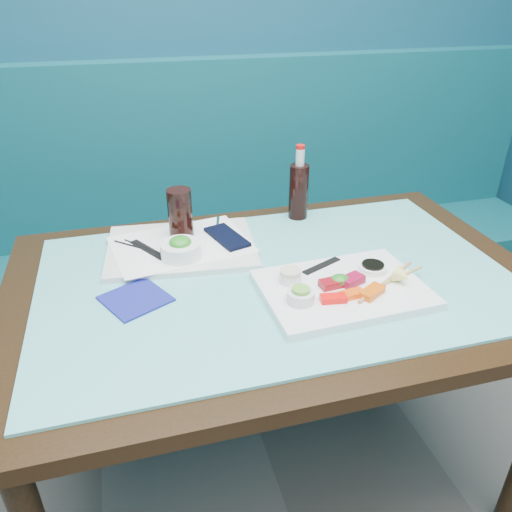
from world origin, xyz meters
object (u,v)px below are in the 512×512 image
object	(u,v)px
dining_table	(276,304)
seaweed_bowl	(181,250)
booth_bench	(218,255)
cola_glass	(180,213)
blue_napkin	(136,299)
serving_tray	(181,247)
cola_bottle_body	(299,192)
sashimi_plate	(343,289)

from	to	relation	value
dining_table	seaweed_bowl	distance (m)	0.30
booth_bench	cola_glass	world-z (taller)	booth_bench
cola_glass	blue_napkin	xyz separation A→B (m)	(-0.15, -0.28, -0.09)
serving_tray	seaweed_bowl	distance (m)	0.08
serving_tray	blue_napkin	size ratio (longest dim) A/B	2.97
booth_bench	dining_table	distance (m)	0.89
booth_bench	serving_tray	xyz separation A→B (m)	(-0.22, -0.63, 0.39)
booth_bench	cola_bottle_body	xyz separation A→B (m)	(0.18, -0.50, 0.47)
serving_tray	cola_glass	size ratio (longest dim) A/B	2.84
dining_table	cola_bottle_body	world-z (taller)	cola_bottle_body
serving_tray	cola_glass	xyz separation A→B (m)	(0.01, 0.05, 0.08)
dining_table	sashimi_plate	distance (m)	0.21
booth_bench	seaweed_bowl	xyz separation A→B (m)	(-0.23, -0.70, 0.42)
cola_glass	cola_bottle_body	xyz separation A→B (m)	(0.39, 0.07, -0.00)
booth_bench	sashimi_plate	size ratio (longest dim) A/B	7.51
serving_tray	dining_table	bearing A→B (deg)	-38.20
booth_bench	serving_tray	world-z (taller)	booth_bench
booth_bench	cola_glass	bearing A→B (deg)	-110.30
booth_bench	dining_table	bearing A→B (deg)	-90.00
dining_table	cola_bottle_body	distance (m)	0.42
cola_bottle_body	booth_bench	bearing A→B (deg)	109.74
blue_napkin	sashimi_plate	bearing A→B (deg)	-12.04
serving_tray	cola_bottle_body	xyz separation A→B (m)	(0.40, 0.13, 0.08)
serving_tray	cola_bottle_body	world-z (taller)	cola_bottle_body
cola_bottle_body	dining_table	bearing A→B (deg)	-117.90
sashimi_plate	seaweed_bowl	xyz separation A→B (m)	(-0.37, 0.26, 0.03)
seaweed_bowl	cola_glass	xyz separation A→B (m)	(0.02, 0.13, 0.05)
booth_bench	seaweed_bowl	size ratio (longest dim) A/B	27.21
seaweed_bowl	sashimi_plate	bearing A→B (deg)	-35.49
sashimi_plate	cola_bottle_body	xyz separation A→B (m)	(0.05, 0.46, 0.08)
dining_table	serving_tray	world-z (taller)	serving_tray
dining_table	blue_napkin	xyz separation A→B (m)	(-0.37, -0.02, 0.09)
dining_table	serving_tray	size ratio (longest dim) A/B	3.35
dining_table	seaweed_bowl	size ratio (longest dim) A/B	12.70
cola_bottle_body	serving_tray	bearing A→B (deg)	-162.57
seaweed_bowl	dining_table	bearing A→B (deg)	-30.87
sashimi_plate	cola_glass	size ratio (longest dim) A/B	2.72
serving_tray	sashimi_plate	bearing A→B (deg)	-37.62
dining_table	serving_tray	distance (m)	0.32
booth_bench	sashimi_plate	distance (m)	1.05
seaweed_bowl	blue_napkin	size ratio (longest dim) A/B	0.78
sashimi_plate	serving_tray	distance (m)	0.49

